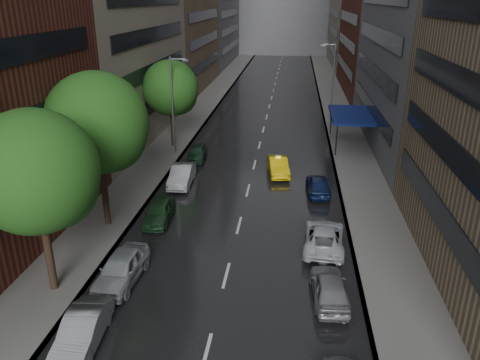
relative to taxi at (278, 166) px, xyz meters
name	(u,v)px	position (x,y,z in m)	size (l,w,h in m)	color
road	(269,110)	(-2.19, 24.10, -0.72)	(14.00, 140.00, 0.01)	black
sidewalk_left	(202,107)	(-11.19, 24.10, -0.65)	(4.00, 140.00, 0.15)	gray
sidewalk_right	(337,111)	(6.81, 24.10, -0.65)	(4.00, 140.00, 0.15)	gray
tree_near	(35,172)	(-10.79, -18.26, 5.79)	(5.97, 5.97, 9.51)	#382619
tree_mid	(97,124)	(-10.79, -10.87, 6.19)	(6.33, 6.33, 10.09)	#382619
tree_far	(170,88)	(-10.79, 6.69, 5.15)	(5.39, 5.39, 8.58)	#382619
taxi	(278,166)	(0.00, 0.00, 0.00)	(1.53, 4.39, 1.45)	yellow
parked_cars_left	(157,214)	(-7.59, -10.32, 0.02)	(2.12, 29.16, 1.60)	gray
parked_cars_right	(326,255)	(3.21, -14.33, -0.02)	(2.65, 24.90, 1.45)	slate
street_lamp_left	(173,104)	(-9.91, 4.10, 4.17)	(1.74, 0.22, 9.00)	gray
street_lamp_right	(332,80)	(5.53, 19.10, 4.17)	(1.74, 0.22, 9.00)	gray
awning	(351,115)	(6.80, 9.10, 2.41)	(4.00, 8.00, 3.12)	navy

